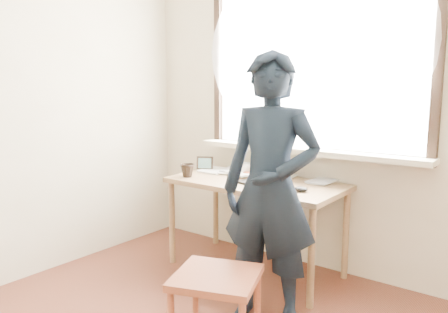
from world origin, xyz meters
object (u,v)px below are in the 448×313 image
Objects in this scene: desk at (256,191)px; work_chair at (216,286)px; mug_white at (246,169)px; person at (270,190)px; laptop at (265,177)px; mug_dark at (187,171)px.

desk is 1.13m from work_chair.
mug_white is 0.96m from person.
laptop reaches higher than mug_dark.
laptop is at bearing -33.20° from mug_white.
laptop reaches higher than work_chair.
person is at bearing -47.00° from mug_white.
work_chair is at bearing -41.04° from mug_dark.
mug_dark is (-0.62, -0.16, 0.00)m from laptop.
desk is at bearing 112.71° from work_chair.
person reaches higher than mug_white.
mug_white is at bearing 117.85° from work_chair.
laptop is 0.62m from person.
laptop reaches higher than desk.
desk is 11.74× the size of mug_dark.
mug_white is at bearing 122.15° from person.
laptop is at bearing 114.34° from person.
desk reaches higher than work_chair.
mug_dark is at bearing 149.47° from person.
work_chair is at bearing -105.08° from person.
work_chair is at bearing -62.15° from mug_white.
desk is at bearing -38.79° from mug_white.
person is at bearing -49.85° from desk.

